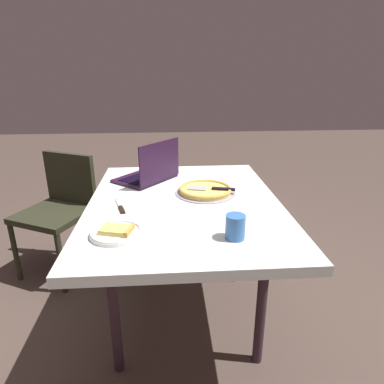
{
  "coord_description": "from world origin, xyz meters",
  "views": [
    {
      "loc": [
        -1.61,
        0.08,
        1.39
      ],
      "look_at": [
        0.0,
        -0.04,
        0.79
      ],
      "focal_mm": 31.53,
      "sensor_mm": 36.0,
      "label": 1
    }
  ],
  "objects_px": {
    "pizza_tray": "(205,190)",
    "drink_cup": "(235,227)",
    "laptop": "(150,173)",
    "pizza_plate": "(116,232)",
    "dining_table": "(184,212)",
    "table_knife": "(120,207)",
    "chair_near": "(60,205)"
  },
  "relations": [
    {
      "from": "laptop",
      "to": "chair_near",
      "type": "bearing_deg",
      "value": 67.32
    },
    {
      "from": "laptop",
      "to": "drink_cup",
      "type": "relative_size",
      "value": 4.18
    },
    {
      "from": "dining_table",
      "to": "drink_cup",
      "type": "distance_m",
      "value": 0.47
    },
    {
      "from": "chair_near",
      "to": "drink_cup",
      "type": "bearing_deg",
      "value": -135.41
    },
    {
      "from": "table_knife",
      "to": "drink_cup",
      "type": "relative_size",
      "value": 2.02
    },
    {
      "from": "laptop",
      "to": "pizza_plate",
      "type": "xyz_separation_m",
      "value": [
        -0.7,
        0.11,
        -0.04
      ]
    },
    {
      "from": "dining_table",
      "to": "laptop",
      "type": "distance_m",
      "value": 0.41
    },
    {
      "from": "dining_table",
      "to": "drink_cup",
      "type": "xyz_separation_m",
      "value": [
        -0.42,
        -0.18,
        0.11
      ]
    },
    {
      "from": "laptop",
      "to": "pizza_plate",
      "type": "bearing_deg",
      "value": 171.39
    },
    {
      "from": "table_knife",
      "to": "chair_near",
      "type": "bearing_deg",
      "value": 37.2
    },
    {
      "from": "pizza_tray",
      "to": "chair_near",
      "type": "bearing_deg",
      "value": 62.08
    },
    {
      "from": "pizza_plate",
      "to": "pizza_tray",
      "type": "xyz_separation_m",
      "value": [
        0.46,
        -0.42,
        0.0
      ]
    },
    {
      "from": "pizza_tray",
      "to": "table_knife",
      "type": "relative_size",
      "value": 1.6
    },
    {
      "from": "chair_near",
      "to": "pizza_plate",
      "type": "bearing_deg",
      "value": -151.01
    },
    {
      "from": "pizza_tray",
      "to": "table_knife",
      "type": "height_order",
      "value": "pizza_tray"
    },
    {
      "from": "dining_table",
      "to": "pizza_tray",
      "type": "distance_m",
      "value": 0.18
    },
    {
      "from": "drink_cup",
      "to": "chair_near",
      "type": "height_order",
      "value": "drink_cup"
    },
    {
      "from": "table_knife",
      "to": "chair_near",
      "type": "xyz_separation_m",
      "value": [
        0.68,
        0.52,
        -0.25
      ]
    },
    {
      "from": "laptop",
      "to": "pizza_tray",
      "type": "bearing_deg",
      "value": -127.23
    },
    {
      "from": "dining_table",
      "to": "chair_near",
      "type": "height_order",
      "value": "chair_near"
    },
    {
      "from": "pizza_tray",
      "to": "drink_cup",
      "type": "xyz_separation_m",
      "value": [
        -0.52,
        -0.06,
        0.03
      ]
    },
    {
      "from": "laptop",
      "to": "chair_near",
      "type": "xyz_separation_m",
      "value": [
        0.27,
        0.64,
        -0.3
      ]
    },
    {
      "from": "drink_cup",
      "to": "chair_near",
      "type": "distance_m",
      "value": 1.48
    },
    {
      "from": "table_knife",
      "to": "pizza_tray",
      "type": "bearing_deg",
      "value": -68.54
    },
    {
      "from": "drink_cup",
      "to": "table_knife",
      "type": "bearing_deg",
      "value": 54.91
    },
    {
      "from": "laptop",
      "to": "pizza_plate",
      "type": "distance_m",
      "value": 0.71
    },
    {
      "from": "dining_table",
      "to": "drink_cup",
      "type": "bearing_deg",
      "value": -156.49
    },
    {
      "from": "dining_table",
      "to": "pizza_plate",
      "type": "bearing_deg",
      "value": 140.09
    },
    {
      "from": "pizza_plate",
      "to": "pizza_tray",
      "type": "relative_size",
      "value": 0.66
    },
    {
      "from": "laptop",
      "to": "drink_cup",
      "type": "distance_m",
      "value": 0.85
    },
    {
      "from": "dining_table",
      "to": "pizza_plate",
      "type": "distance_m",
      "value": 0.47
    },
    {
      "from": "laptop",
      "to": "table_knife",
      "type": "height_order",
      "value": "laptop"
    }
  ]
}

